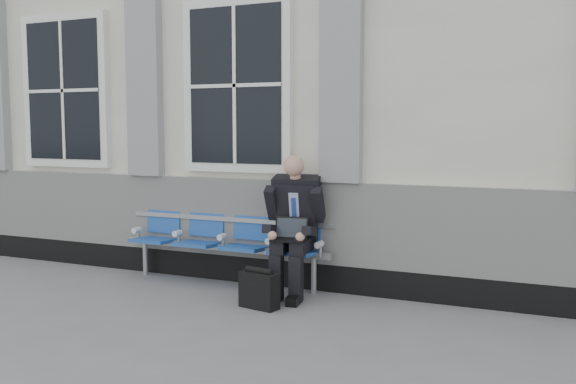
% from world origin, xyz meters
% --- Properties ---
extents(ground, '(70.00, 70.00, 0.00)m').
position_xyz_m(ground, '(0.00, 0.00, 0.00)').
color(ground, slate).
rests_on(ground, ground).
extents(station_building, '(14.40, 4.40, 4.49)m').
position_xyz_m(station_building, '(-0.02, 3.47, 2.22)').
color(station_building, silver).
rests_on(station_building, ground).
extents(bench, '(2.60, 0.47, 0.91)m').
position_xyz_m(bench, '(0.26, 1.32, 0.55)').
color(bench, '#9EA0A3').
rests_on(bench, ground).
extents(businessman, '(0.64, 0.86, 1.49)m').
position_xyz_m(businessman, '(1.17, 1.18, 0.80)').
color(businessman, black).
rests_on(businessman, ground).
extents(briefcase, '(0.42, 0.24, 0.41)m').
position_xyz_m(briefcase, '(1.07, 0.56, 0.19)').
color(briefcase, black).
rests_on(briefcase, ground).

